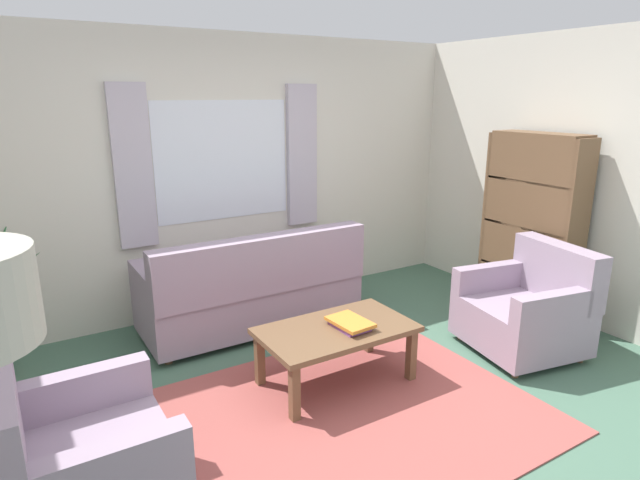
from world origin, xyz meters
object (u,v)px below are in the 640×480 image
couch (253,290)px  armchair_right (528,309)px  bookshelf (530,236)px  coffee_table (336,335)px  armchair_left (72,465)px  book_stack_on_table (350,324)px

couch → armchair_right: (1.75, -1.54, -0.01)m
couch → bookshelf: size_ratio=1.10×
couch → coffee_table: (0.12, -1.16, 0.01)m
armchair_left → bookshelf: bookshelf is taller
couch → coffee_table: couch is taller
armchair_left → book_stack_on_table: 1.94m
book_stack_on_table → coffee_table: bearing=147.7°
coffee_table → armchair_left: bearing=-165.4°
armchair_left → book_stack_on_table: size_ratio=2.55×
couch → book_stack_on_table: size_ratio=5.50×
armchair_right → coffee_table: 1.67m
armchair_right → bookshelf: bookshelf is taller
armchair_left → armchair_right: bearing=-88.5°
couch → armchair_right: size_ratio=1.95×
armchair_left → coffee_table: bearing=-75.5°
couch → bookshelf: bearing=156.6°
book_stack_on_table → armchair_right: bearing=-11.8°
armchair_left → book_stack_on_table: (1.89, 0.42, 0.11)m
coffee_table → bookshelf: bookshelf is taller
armchair_right → book_stack_on_table: bearing=-91.5°
armchair_left → coffee_table: 1.87m
couch → book_stack_on_table: 1.24m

